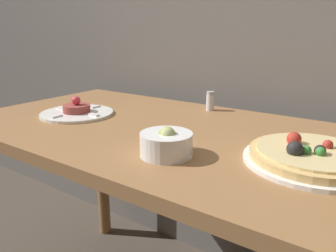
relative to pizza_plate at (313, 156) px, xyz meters
The scene contains 5 objects.
dining_table 0.40m from the pizza_plate, behind, with size 1.49×0.73×0.78m.
pizza_plate is the anchor object (origin of this frame).
tartare_plate 0.79m from the pizza_plate, behind, with size 0.26×0.26×0.07m.
small_bowl 0.34m from the pizza_plate, 153.23° to the right, with size 0.13×0.13×0.07m.
salt_shaker 0.54m from the pizza_plate, 143.40° to the left, with size 0.03×0.03×0.07m.
Camera 1 is at (0.51, -0.43, 1.08)m, focal length 35.00 mm.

